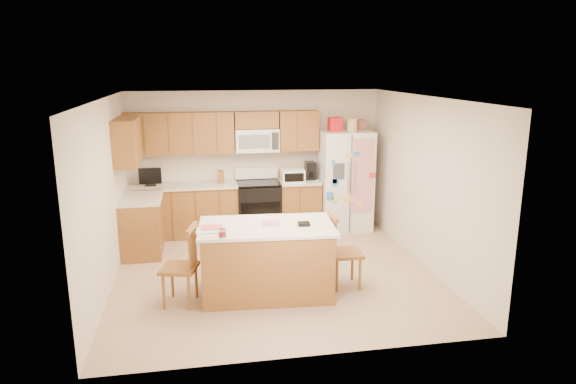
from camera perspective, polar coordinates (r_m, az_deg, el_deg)
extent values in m
plane|color=tan|center=(7.54, -1.46, -8.92)|extent=(4.50, 4.50, 0.00)
cube|color=beige|center=(9.34, -3.60, 3.52)|extent=(4.50, 0.10, 2.50)
cube|color=beige|center=(5.03, 2.35, -5.54)|extent=(4.50, 0.10, 2.50)
cube|color=beige|center=(7.18, -19.57, -0.40)|extent=(0.10, 4.50, 2.50)
cube|color=beige|center=(7.80, 15.04, 1.02)|extent=(0.10, 4.50, 2.50)
cube|color=white|center=(6.97, -1.59, 10.40)|extent=(4.50, 4.50, 0.04)
cube|color=brown|center=(9.17, -11.50, -2.11)|extent=(1.87, 0.60, 0.88)
cube|color=brown|center=(9.34, 1.20, -1.55)|extent=(0.72, 0.60, 0.88)
cube|color=brown|center=(8.48, -15.90, -3.70)|extent=(0.60, 0.95, 0.88)
cube|color=beige|center=(9.05, -11.64, 0.67)|extent=(1.87, 0.64, 0.04)
cube|color=beige|center=(9.22, 1.23, 1.20)|extent=(0.72, 0.64, 0.04)
cube|color=beige|center=(8.35, -16.04, -0.69)|extent=(0.64, 0.95, 0.04)
cube|color=brown|center=(9.04, -11.96, 6.44)|extent=(1.85, 0.33, 0.70)
cube|color=brown|center=(9.21, 1.14, 6.87)|extent=(0.70, 0.33, 0.70)
cube|color=brown|center=(9.07, -3.56, 8.04)|extent=(0.76, 0.33, 0.29)
cube|color=brown|center=(8.20, -17.46, 5.37)|extent=(0.33, 0.95, 0.70)
cube|color=brown|center=(8.91, -15.71, 6.12)|extent=(0.02, 0.01, 0.66)
cube|color=brown|center=(8.92, -15.30, -2.79)|extent=(0.02, 0.01, 0.84)
cube|color=brown|center=(8.88, -13.13, 6.25)|extent=(0.02, 0.01, 0.66)
cube|color=brown|center=(8.89, -12.73, -2.69)|extent=(0.02, 0.01, 0.84)
cube|color=brown|center=(8.86, -10.53, 6.37)|extent=(0.02, 0.01, 0.66)
cube|color=brown|center=(8.88, -10.15, -2.59)|extent=(0.02, 0.01, 0.84)
cube|color=brown|center=(8.87, -7.93, 6.47)|extent=(0.01, 0.01, 0.66)
cube|color=brown|center=(8.88, -7.57, -2.48)|extent=(0.01, 0.01, 0.84)
cube|color=brown|center=(9.03, 1.04, 6.73)|extent=(0.01, 0.01, 0.66)
cube|color=brown|center=(9.04, 1.33, -2.06)|extent=(0.01, 0.01, 0.84)
cube|color=white|center=(9.09, -3.50, 5.80)|extent=(0.76, 0.38, 0.40)
cube|color=slate|center=(8.89, -3.74, 5.61)|extent=(0.54, 0.01, 0.24)
cube|color=#262626|center=(8.93, -1.44, 5.68)|extent=(0.12, 0.01, 0.30)
cube|color=brown|center=(9.04, -7.46, 1.66)|extent=(0.10, 0.14, 0.22)
cube|color=black|center=(9.11, -15.01, 0.75)|extent=(0.18, 0.12, 0.02)
cube|color=black|center=(9.07, -15.07, 1.74)|extent=(0.38, 0.03, 0.28)
cube|color=#B35A14|center=(9.25, 0.15, 1.94)|extent=(0.35, 0.22, 0.18)
cube|color=white|center=(9.03, 0.53, 1.81)|extent=(0.40, 0.28, 0.23)
cube|color=black|center=(8.89, 0.70, 1.62)|extent=(0.34, 0.01, 0.15)
cube|color=black|center=(9.28, 2.49, 2.41)|extent=(0.18, 0.22, 0.32)
cylinder|color=black|center=(9.23, 2.58, 1.90)|extent=(0.12, 0.12, 0.12)
cube|color=black|center=(9.21, -3.30, -1.79)|extent=(0.76, 0.64, 0.88)
cube|color=black|center=(8.90, -3.05, -2.47)|extent=(0.68, 0.01, 0.42)
cube|color=black|center=(9.09, -3.34, 1.03)|extent=(0.76, 0.64, 0.03)
cube|color=white|center=(9.32, -3.54, 2.13)|extent=(0.76, 0.10, 0.20)
cube|color=white|center=(9.35, 6.30, 1.30)|extent=(0.90, 0.75, 1.80)
cube|color=#4C4C4C|center=(9.00, 6.98, 0.78)|extent=(0.02, 0.01, 1.75)
cube|color=silver|center=(8.93, 6.74, 1.67)|extent=(0.02, 0.03, 0.55)
cube|color=silver|center=(8.96, 7.35, 1.69)|extent=(0.02, 0.03, 0.55)
cube|color=#3F3F44|center=(8.88, 5.66, 2.30)|extent=(0.20, 0.01, 0.28)
cube|color=#D84C59|center=(9.02, 8.22, 1.75)|extent=(0.42, 0.01, 1.30)
cube|color=red|center=(9.13, 5.25, 7.51)|extent=(0.22, 0.22, 0.24)
cylinder|color=#DBBC6E|center=(9.17, 7.16, 7.43)|extent=(0.18, 0.18, 0.22)
cube|color=#924F41|center=(9.35, 7.98, 7.40)|extent=(0.18, 0.20, 0.18)
cube|color=brown|center=(6.73, -2.37, -7.68)|extent=(1.70, 1.03, 0.90)
cube|color=beige|center=(6.57, -2.41, -3.86)|extent=(1.78, 1.11, 0.04)
cylinder|color=red|center=(6.17, -7.30, -4.67)|extent=(0.08, 0.08, 0.06)
cylinder|color=white|center=(6.16, -7.31, -4.54)|extent=(0.09, 0.09, 0.09)
cube|color=pink|center=(6.60, -1.87, -3.29)|extent=(0.21, 0.16, 0.07)
cube|color=black|center=(6.54, 1.77, -3.56)|extent=(0.16, 0.13, 0.04)
cube|color=white|center=(6.40, -8.82, -4.25)|extent=(0.32, 0.26, 0.01)
cube|color=#D84C4C|center=(6.47, -8.49, -3.90)|extent=(0.27, 0.22, 0.01)
cylinder|color=white|center=(6.29, -4.87, -4.47)|extent=(0.14, 0.04, 0.01)
cube|color=brown|center=(6.58, -11.99, -8.27)|extent=(0.52, 0.53, 0.05)
cylinder|color=brown|center=(6.88, -12.75, -9.55)|extent=(0.04, 0.04, 0.45)
cylinder|color=brown|center=(6.57, -13.66, -10.76)|extent=(0.04, 0.04, 0.45)
cylinder|color=brown|center=(6.80, -10.17, -9.71)|extent=(0.04, 0.04, 0.45)
cylinder|color=brown|center=(6.48, -10.95, -10.95)|extent=(0.04, 0.04, 0.45)
cylinder|color=brown|center=(6.58, -10.23, -5.64)|extent=(0.02, 0.02, 0.50)
cylinder|color=brown|center=(6.51, -10.40, -5.87)|extent=(0.02, 0.02, 0.50)
cylinder|color=brown|center=(6.44, -10.57, -6.10)|extent=(0.02, 0.02, 0.50)
cylinder|color=brown|center=(6.37, -10.75, -6.34)|extent=(0.02, 0.02, 0.50)
cylinder|color=brown|center=(6.30, -10.93, -6.58)|extent=(0.02, 0.02, 0.50)
cube|color=brown|center=(6.36, -10.67, -3.96)|extent=(0.15, 0.42, 0.05)
cube|color=brown|center=(7.37, -3.45, -6.11)|extent=(0.43, 0.41, 0.04)
cylinder|color=brown|center=(7.57, -2.23, -7.27)|extent=(0.03, 0.03, 0.39)
cylinder|color=brown|center=(7.57, -4.59, -7.28)|extent=(0.03, 0.03, 0.39)
cylinder|color=brown|center=(7.31, -2.23, -8.04)|extent=(0.03, 0.03, 0.39)
cylinder|color=brown|center=(7.32, -4.67, -8.05)|extent=(0.03, 0.03, 0.39)
cylinder|color=brown|center=(7.14, -2.41, -4.74)|extent=(0.02, 0.02, 0.43)
cylinder|color=brown|center=(7.14, -2.96, -4.75)|extent=(0.02, 0.02, 0.43)
cylinder|color=brown|center=(7.14, -3.51, -4.75)|extent=(0.02, 0.02, 0.43)
cylinder|color=brown|center=(7.14, -4.05, -4.75)|extent=(0.02, 0.02, 0.43)
cylinder|color=brown|center=(7.15, -4.60, -4.76)|extent=(0.02, 0.02, 0.43)
cube|color=brown|center=(7.08, -3.53, -3.08)|extent=(0.36, 0.09, 0.05)
cube|color=brown|center=(6.99, 6.39, -6.76)|extent=(0.42, 0.44, 0.05)
cylinder|color=brown|center=(6.96, 7.99, -9.06)|extent=(0.04, 0.04, 0.45)
cylinder|color=brown|center=(7.27, 7.16, -8.00)|extent=(0.04, 0.04, 0.45)
cylinder|color=brown|center=(6.88, 5.46, -9.27)|extent=(0.04, 0.04, 0.45)
cylinder|color=brown|center=(7.20, 4.74, -8.18)|extent=(0.04, 0.04, 0.45)
cylinder|color=brown|center=(6.71, 5.35, -5.15)|extent=(0.02, 0.02, 0.50)
cylinder|color=brown|center=(6.78, 5.18, -4.94)|extent=(0.02, 0.02, 0.50)
cylinder|color=brown|center=(6.85, 5.02, -4.74)|extent=(0.02, 0.02, 0.50)
cylinder|color=brown|center=(6.92, 4.86, -4.53)|extent=(0.02, 0.02, 0.50)
cylinder|color=brown|center=(6.99, 4.70, -4.33)|extent=(0.02, 0.02, 0.50)
cube|color=brown|center=(6.77, 5.06, -2.73)|extent=(0.05, 0.42, 0.05)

